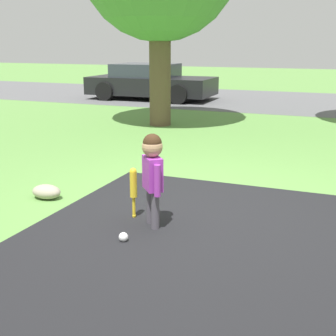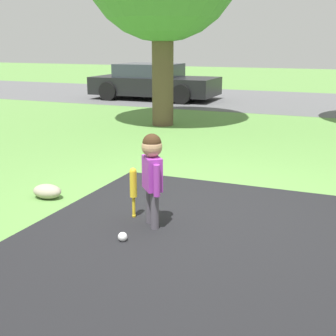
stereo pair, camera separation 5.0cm
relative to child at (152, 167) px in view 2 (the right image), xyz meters
name	(u,v)px [view 2 (the right image)]	position (x,y,z in m)	size (l,w,h in m)	color
ground_plane	(199,207)	(0.25, 0.72, -0.61)	(60.00, 60.00, 0.00)	#5B8C42
driveway_strip	(98,332)	(0.44, -1.78, -0.61)	(3.15, 7.00, 0.01)	black
street_strip	(309,102)	(0.25, 11.04, -0.61)	(40.00, 6.00, 0.01)	#59595B
child	(152,167)	(0.00, 0.00, 0.00)	(0.28, 0.31, 0.95)	#4C4751
baseball_bat	(133,186)	(-0.28, 0.13, -0.26)	(0.07, 0.07, 0.54)	yellow
sports_ball	(123,237)	(-0.10, -0.46, -0.57)	(0.09, 0.09, 0.09)	white
parked_car	(154,82)	(-4.54, 9.96, -0.07)	(4.04, 2.04, 1.13)	black
edging_rock	(47,191)	(-1.52, 0.30, -0.53)	(0.36, 0.25, 0.17)	#9E937F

